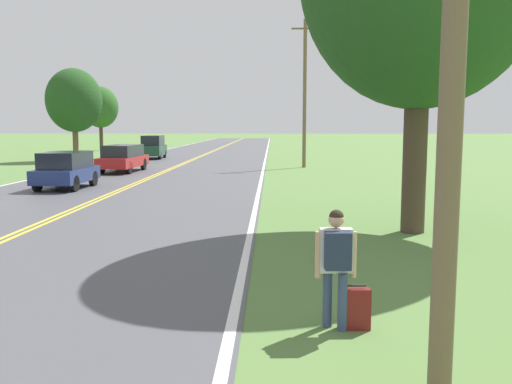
{
  "coord_description": "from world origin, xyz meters",
  "views": [
    {
      "loc": [
        6.5,
        -3.15,
        2.74
      ],
      "look_at": [
        6.09,
        10.75,
        1.05
      ],
      "focal_mm": 38.0,
      "sensor_mm": 36.0,
      "label": 1
    }
  ],
  "objects_px": {
    "hitchhiker_person": "(336,257)",
    "car_red_suv_mid_far": "(123,157)",
    "car_dark_blue_hatchback_mid_near": "(66,169)",
    "car_dark_green_suv_receding": "(153,147)",
    "tree_behind_sign": "(100,107)",
    "tree_right_cluster": "(74,101)",
    "suitcase": "(355,309)"
  },
  "relations": [
    {
      "from": "hitchhiker_person",
      "to": "car_red_suv_mid_far",
      "type": "bearing_deg",
      "value": 18.71
    },
    {
      "from": "car_dark_blue_hatchback_mid_near",
      "to": "car_dark_green_suv_receding",
      "type": "xyz_separation_m",
      "value": [
        -1.02,
        22.2,
        0.15
      ]
    },
    {
      "from": "car_dark_blue_hatchback_mid_near",
      "to": "car_dark_green_suv_receding",
      "type": "height_order",
      "value": "car_dark_green_suv_receding"
    },
    {
      "from": "hitchhiker_person",
      "to": "car_red_suv_mid_far",
      "type": "distance_m",
      "value": 27.01
    },
    {
      "from": "car_dark_green_suv_receding",
      "to": "car_dark_blue_hatchback_mid_near",
      "type": "bearing_deg",
      "value": 179.93
    },
    {
      "from": "tree_behind_sign",
      "to": "tree_right_cluster",
      "type": "xyz_separation_m",
      "value": [
        3.92,
        -18.86,
        -0.13
      ]
    },
    {
      "from": "tree_right_cluster",
      "to": "car_red_suv_mid_far",
      "type": "bearing_deg",
      "value": -57.15
    },
    {
      "from": "hitchhiker_person",
      "to": "tree_behind_sign",
      "type": "distance_m",
      "value": 58.04
    },
    {
      "from": "car_red_suv_mid_far",
      "to": "car_dark_green_suv_receding",
      "type": "distance_m",
      "value": 13.45
    },
    {
      "from": "suitcase",
      "to": "car_dark_green_suv_receding",
      "type": "relative_size",
      "value": 0.14
    },
    {
      "from": "suitcase",
      "to": "car_dark_blue_hatchback_mid_near",
      "type": "relative_size",
      "value": 0.17
    },
    {
      "from": "tree_behind_sign",
      "to": "car_dark_blue_hatchback_mid_near",
      "type": "relative_size",
      "value": 1.94
    },
    {
      "from": "tree_behind_sign",
      "to": "car_dark_blue_hatchback_mid_near",
      "type": "bearing_deg",
      "value": -74.65
    },
    {
      "from": "suitcase",
      "to": "tree_behind_sign",
      "type": "distance_m",
      "value": 58.16
    },
    {
      "from": "suitcase",
      "to": "hitchhiker_person",
      "type": "bearing_deg",
      "value": 92.4
    },
    {
      "from": "suitcase",
      "to": "car_dark_blue_hatchback_mid_near",
      "type": "height_order",
      "value": "car_dark_blue_hatchback_mid_near"
    },
    {
      "from": "hitchhiker_person",
      "to": "suitcase",
      "type": "xyz_separation_m",
      "value": [
        0.26,
        0.02,
        -0.72
      ]
    },
    {
      "from": "tree_right_cluster",
      "to": "car_red_suv_mid_far",
      "type": "xyz_separation_m",
      "value": [
        6.58,
        -10.19,
        -3.86
      ]
    },
    {
      "from": "tree_behind_sign",
      "to": "car_dark_green_suv_receding",
      "type": "relative_size",
      "value": 1.66
    },
    {
      "from": "tree_right_cluster",
      "to": "car_dark_green_suv_receding",
      "type": "relative_size",
      "value": 1.67
    },
    {
      "from": "car_red_suv_mid_far",
      "to": "car_dark_blue_hatchback_mid_near",
      "type": "bearing_deg",
      "value": -178.31
    },
    {
      "from": "car_dark_blue_hatchback_mid_near",
      "to": "car_red_suv_mid_far",
      "type": "distance_m",
      "value": 8.8
    },
    {
      "from": "car_dark_green_suv_receding",
      "to": "hitchhiker_person",
      "type": "bearing_deg",
      "value": -166.88
    },
    {
      "from": "suitcase",
      "to": "tree_right_cluster",
      "type": "height_order",
      "value": "tree_right_cluster"
    },
    {
      "from": "suitcase",
      "to": "car_dark_green_suv_receding",
      "type": "distance_m",
      "value": 40.15
    },
    {
      "from": "hitchhiker_person",
      "to": "car_dark_green_suv_receding",
      "type": "height_order",
      "value": "car_dark_green_suv_receding"
    },
    {
      "from": "tree_right_cluster",
      "to": "car_dark_blue_hatchback_mid_near",
      "type": "bearing_deg",
      "value": -71.19
    },
    {
      "from": "hitchhiker_person",
      "to": "tree_behind_sign",
      "type": "bearing_deg",
      "value": 17.97
    },
    {
      "from": "tree_behind_sign",
      "to": "hitchhiker_person",
      "type": "bearing_deg",
      "value": -69.47
    },
    {
      "from": "suitcase",
      "to": "car_dark_blue_hatchback_mid_near",
      "type": "xyz_separation_m",
      "value": [
        -10.18,
        16.35,
        0.57
      ]
    },
    {
      "from": "hitchhiker_person",
      "to": "suitcase",
      "type": "height_order",
      "value": "hitchhiker_person"
    },
    {
      "from": "car_red_suv_mid_far",
      "to": "car_dark_green_suv_receding",
      "type": "xyz_separation_m",
      "value": [
        -1.13,
        13.4,
        0.13
      ]
    }
  ]
}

